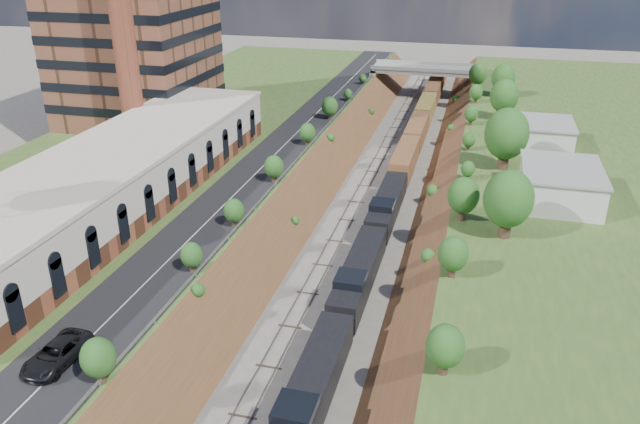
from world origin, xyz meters
TOP-DOWN VIEW (x-y plane):
  - platform_left at (-33.00, 60.00)m, footprint 44.00×180.00m
  - platform_right at (33.00, 60.00)m, footprint 44.00×180.00m
  - embankment_left at (-11.00, 60.00)m, footprint 10.00×180.00m
  - embankment_right at (11.00, 60.00)m, footprint 10.00×180.00m
  - rail_left_track at (-2.60, 60.00)m, footprint 1.58×180.00m
  - rail_right_track at (2.60, 60.00)m, footprint 1.58×180.00m
  - road at (-15.50, 60.00)m, footprint 8.00×180.00m
  - guardrail at (-11.40, 59.80)m, footprint 0.10×171.00m
  - commercial_building at (-28.00, 38.00)m, footprint 14.30×62.30m
  - smokestack at (-36.00, 56.00)m, footprint 3.20×3.20m
  - overpass at (0.00, 122.00)m, footprint 24.50×8.30m
  - white_building_near at (23.50, 52.00)m, footprint 9.00×12.00m
  - white_building_far at (23.00, 74.00)m, footprint 8.00×10.00m
  - tree_right_large at (17.00, 40.00)m, footprint 5.25×5.25m
  - tree_left_crest at (-11.80, 20.00)m, footprint 2.45×2.45m
  - freight_train at (2.60, 75.38)m, footprint 2.96×135.46m
  - suv at (-15.97, 8.91)m, footprint 3.09×6.17m

SIDE VIEW (x-z plane):
  - embankment_left at x=-11.00m, z-range -5.00..5.00m
  - embankment_right at x=11.00m, z-range -5.00..5.00m
  - rail_left_track at x=-2.60m, z-range 0.00..0.18m
  - rail_right_track at x=2.60m, z-range 0.00..0.18m
  - platform_left at x=-33.00m, z-range 0.00..5.00m
  - platform_right at x=33.00m, z-range 0.00..5.00m
  - freight_train at x=2.60m, z-range 0.27..4.82m
  - overpass at x=0.00m, z-range 1.22..8.62m
  - road at x=-15.50m, z-range 5.00..5.10m
  - guardrail at x=-11.40m, z-range 5.20..5.90m
  - suv at x=-15.97m, z-range 5.10..6.78m
  - white_building_far at x=23.00m, z-range 5.00..8.60m
  - white_building_near at x=23.50m, z-range 5.00..9.00m
  - tree_left_crest at x=-11.80m, z-range 5.26..8.82m
  - commercial_building at x=-28.00m, z-range 5.01..12.01m
  - tree_right_large at x=17.00m, z-range 5.58..13.19m
  - smokestack at x=-36.00m, z-range 5.00..45.00m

